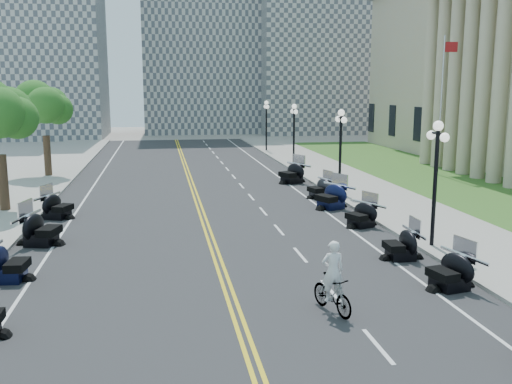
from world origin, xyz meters
TOP-DOWN VIEW (x-y plane):
  - ground at (0.00, 0.00)m, footprint 160.00×160.00m
  - road at (0.00, 10.00)m, footprint 16.00×90.00m
  - centerline_yellow_a at (-0.12, 10.00)m, footprint 0.12×90.00m
  - centerline_yellow_b at (0.12, 10.00)m, footprint 0.12×90.00m
  - edge_line_north at (6.40, 10.00)m, footprint 0.12×90.00m
  - edge_line_south at (-6.40, 10.00)m, footprint 0.12×90.00m
  - lane_dash_5 at (3.20, -4.00)m, footprint 0.12×2.00m
  - lane_dash_6 at (3.20, 0.00)m, footprint 0.12×2.00m
  - lane_dash_7 at (3.20, 4.00)m, footprint 0.12×2.00m
  - lane_dash_8 at (3.20, 8.00)m, footprint 0.12×2.00m
  - lane_dash_9 at (3.20, 12.00)m, footprint 0.12×2.00m
  - lane_dash_10 at (3.20, 16.00)m, footprint 0.12×2.00m
  - lane_dash_11 at (3.20, 20.00)m, footprint 0.12×2.00m
  - lane_dash_12 at (3.20, 24.00)m, footprint 0.12×2.00m
  - lane_dash_13 at (3.20, 28.00)m, footprint 0.12×2.00m
  - lane_dash_14 at (3.20, 32.00)m, footprint 0.12×2.00m
  - lane_dash_15 at (3.20, 36.00)m, footprint 0.12×2.00m
  - lane_dash_16 at (3.20, 40.00)m, footprint 0.12×2.00m
  - lane_dash_17 at (3.20, 44.00)m, footprint 0.12×2.00m
  - lane_dash_18 at (3.20, 48.00)m, footprint 0.12×2.00m
  - lane_dash_19 at (3.20, 52.00)m, footprint 0.12×2.00m
  - sidewalk_north at (10.50, 10.00)m, footprint 5.00×90.00m
  - lawn at (17.50, 18.00)m, footprint 9.00×60.00m
  - distant_block_a at (-18.00, 62.00)m, footprint 18.00×14.00m
  - distant_block_b at (4.00, 68.00)m, footprint 16.00×12.00m
  - distant_block_c at (22.00, 65.00)m, footprint 20.00×14.00m
  - street_lamp_2 at (8.60, 4.00)m, footprint 0.50×1.20m
  - street_lamp_3 at (8.60, 16.00)m, footprint 0.50×1.20m
  - street_lamp_4 at (8.60, 28.00)m, footprint 0.50×1.20m
  - street_lamp_5 at (8.60, 40.00)m, footprint 0.50×1.20m
  - flagpole at (18.00, 22.00)m, footprint 1.10×0.20m
  - tree_4 at (-10.00, 26.00)m, footprint 4.80×4.80m
  - motorcycle_n_5 at (7.00, -0.45)m, footprint 2.22×2.22m
  - motorcycle_n_6 at (6.79, 2.86)m, footprint 1.85×1.85m
  - motorcycle_n_7 at (7.07, 7.96)m, footprint 2.42×2.42m
  - motorcycle_n_8 at (6.88, 12.10)m, footprint 2.82×2.82m
  - motorcycle_n_9 at (7.11, 15.08)m, footprint 2.26×2.26m
  - motorcycle_n_10 at (6.71, 20.53)m, footprint 2.91×2.91m
  - motorcycle_s_6 at (-7.11, 2.72)m, footprint 2.11×2.11m
  - motorcycle_s_7 at (-6.90, 7.17)m, footprint 2.59×2.59m
  - motorcycle_s_8 at (-7.09, 12.10)m, footprint 2.55×2.55m
  - bicycle at (2.71, -1.70)m, footprint 1.07×1.90m
  - cyclist_rider at (2.71, -1.70)m, footprint 0.65×0.43m

SIDE VIEW (x-z plane):
  - ground at x=0.00m, z-range 0.00..0.00m
  - road at x=0.00m, z-range 0.00..0.01m
  - centerline_yellow_a at x=-0.12m, z-range 0.01..0.01m
  - centerline_yellow_b at x=0.12m, z-range 0.01..0.01m
  - edge_line_north at x=6.40m, z-range 0.01..0.01m
  - edge_line_south at x=-6.40m, z-range 0.01..0.01m
  - lane_dash_5 at x=3.20m, z-range 0.01..0.01m
  - lane_dash_6 at x=3.20m, z-range 0.01..0.01m
  - lane_dash_7 at x=3.20m, z-range 0.01..0.01m
  - lane_dash_8 at x=3.20m, z-range 0.01..0.01m
  - lane_dash_9 at x=3.20m, z-range 0.01..0.01m
  - lane_dash_10 at x=3.20m, z-range 0.01..0.01m
  - lane_dash_11 at x=3.20m, z-range 0.01..0.01m
  - lane_dash_12 at x=3.20m, z-range 0.01..0.01m
  - lane_dash_13 at x=3.20m, z-range 0.01..0.01m
  - lane_dash_14 at x=3.20m, z-range 0.01..0.01m
  - lane_dash_15 at x=3.20m, z-range 0.01..0.01m
  - lane_dash_16 at x=3.20m, z-range 0.01..0.01m
  - lane_dash_17 at x=3.20m, z-range 0.01..0.01m
  - lane_dash_18 at x=3.20m, z-range 0.01..0.01m
  - lane_dash_19 at x=3.20m, z-range 0.01..0.01m
  - lawn at x=17.50m, z-range 0.00..0.10m
  - sidewalk_north at x=10.50m, z-range 0.00..0.15m
  - bicycle at x=2.71m, z-range 0.00..1.10m
  - motorcycle_n_6 at x=6.79m, z-range 0.00..1.27m
  - motorcycle_n_7 at x=7.07m, z-range 0.00..1.28m
  - motorcycle_n_9 at x=7.11m, z-range 0.00..1.30m
  - motorcycle_n_5 at x=7.00m, z-range 0.00..1.31m
  - motorcycle_s_6 at x=-7.11m, z-range 0.00..1.36m
  - motorcycle_s_8 at x=-7.09m, z-range 0.00..1.36m
  - motorcycle_s_7 at x=-6.90m, z-range 0.00..1.49m
  - motorcycle_n_8 at x=6.88m, z-range 0.00..1.49m
  - motorcycle_n_10 at x=6.71m, z-range 0.00..1.54m
  - cyclist_rider at x=2.71m, z-range 1.10..2.88m
  - street_lamp_2 at x=8.60m, z-range 0.15..5.05m
  - street_lamp_3 at x=8.60m, z-range 0.15..5.05m
  - street_lamp_4 at x=8.60m, z-range 0.15..5.05m
  - street_lamp_5 at x=8.60m, z-range 0.15..5.05m
  - tree_4 at x=-10.00m, z-range 0.15..9.35m
  - flagpole at x=18.00m, z-range 0.00..10.00m
  - distant_block_c at x=22.00m, z-range 0.00..22.00m
  - distant_block_a at x=-18.00m, z-range 0.00..26.00m
  - distant_block_b at x=4.00m, z-range 0.00..30.00m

